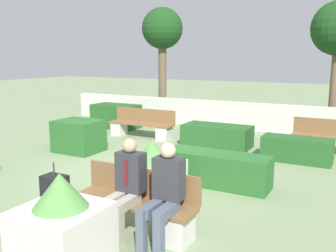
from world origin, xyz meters
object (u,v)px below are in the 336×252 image
object	(u,v)px
person_seated_man	(126,184)
tree_leftmost	(162,32)
planter_corner_right	(152,173)
bench_left_side	(335,141)
planter_corner_left	(62,227)
bench_front	(135,208)
person_seated_woman	(164,191)
bench_right_side	(142,126)
suitcase	(55,196)

from	to	relation	value
person_seated_man	tree_leftmost	size ratio (longest dim) A/B	0.30
person_seated_man	planter_corner_right	xyz separation A→B (m)	(-0.39, 1.33, -0.28)
bench_left_side	planter_corner_left	xyz separation A→B (m)	(-2.29, -6.94, 0.14)
planter_corner_left	tree_leftmost	world-z (taller)	tree_leftmost
bench_front	bench_left_side	world-z (taller)	same
planter_corner_right	tree_leftmost	distance (m)	9.57
planter_corner_left	planter_corner_right	xyz separation A→B (m)	(-0.20, 2.33, -0.04)
person_seated_man	person_seated_woman	bearing A→B (deg)	0.05
bench_right_side	person_seated_woman	world-z (taller)	person_seated_woman
person_seated_woman	suitcase	xyz separation A→B (m)	(-1.87, -0.01, -0.40)
person_seated_man	planter_corner_left	size ratio (longest dim) A/B	1.18
bench_left_side	tree_leftmost	distance (m)	8.18
bench_right_side	suitcase	distance (m)	5.74
person_seated_man	suitcase	distance (m)	1.35
bench_right_side	suitcase	world-z (taller)	bench_right_side
bench_left_side	tree_leftmost	size ratio (longest dim) A/B	0.48
person_seated_woman	suitcase	world-z (taller)	person_seated_woman
bench_right_side	planter_corner_right	bearing A→B (deg)	-53.92
planter_corner_right	suitcase	xyz separation A→B (m)	(-0.90, -1.34, -0.12)
bench_front	planter_corner_left	xyz separation A→B (m)	(-0.23, -1.14, 0.15)
person_seated_man	suitcase	bearing A→B (deg)	-179.80
bench_left_side	person_seated_man	distance (m)	6.32
bench_right_side	tree_leftmost	xyz separation A→B (m)	(-1.50, 3.97, 3.03)
planter_corner_left	suitcase	xyz separation A→B (m)	(-1.11, 0.99, -0.16)
bench_front	tree_leftmost	size ratio (longest dim) A/B	0.42
bench_front	planter_corner_left	size ratio (longest dim) A/B	1.62
suitcase	bench_right_side	bearing A→B (deg)	109.27
planter_corner_left	suitcase	size ratio (longest dim) A/B	1.34
bench_front	suitcase	xyz separation A→B (m)	(-1.33, -0.15, -0.01)
bench_left_side	person_seated_man	xyz separation A→B (m)	(-2.10, -5.95, 0.38)
bench_left_side	person_seated_man	size ratio (longest dim) A/B	1.59
bench_front	person_seated_woman	size ratio (longest dim) A/B	1.37
person_seated_man	planter_corner_right	distance (m)	1.42
person_seated_woman	planter_corner_right	size ratio (longest dim) A/B	1.33
bench_right_side	tree_leftmost	world-z (taller)	tree_leftmost
bench_front	planter_corner_right	world-z (taller)	planter_corner_right
planter_corner_left	planter_corner_right	world-z (taller)	planter_corner_left
person_seated_woman	suitcase	bearing A→B (deg)	-179.84
person_seated_woman	tree_leftmost	size ratio (longest dim) A/B	0.30
bench_left_side	bench_right_side	size ratio (longest dim) A/B	1.01
bench_front	planter_corner_left	distance (m)	1.17
bench_right_side	planter_corner_left	bearing A→B (deg)	-63.27
planter_corner_left	suitcase	distance (m)	1.49
planter_corner_left	bench_right_side	bearing A→B (deg)	115.08
bench_right_side	suitcase	bearing A→B (deg)	-69.08
person_seated_woman	bench_front	bearing A→B (deg)	165.35
tree_leftmost	bench_right_side	bearing A→B (deg)	-69.32
bench_left_side	bench_right_side	distance (m)	5.31
bench_right_side	tree_leftmost	bearing A→B (deg)	112.33
bench_left_side	suitcase	distance (m)	6.85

